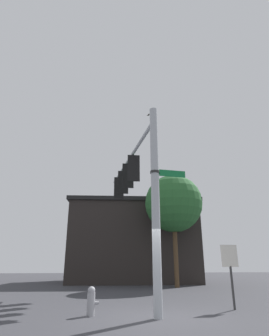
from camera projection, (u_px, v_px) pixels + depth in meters
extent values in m
plane|color=#38383D|center=(158.00, 319.00, 7.95)|extent=(80.00, 80.00, 0.00)
cylinder|color=#ADB2B7|center=(155.00, 202.00, 9.03)|extent=(0.27, 0.27, 6.74)
cylinder|color=#ADB2B7|center=(129.00, 160.00, 13.71)|extent=(1.04, 8.13, 0.14)
cylinder|color=black|center=(133.00, 156.00, 12.77)|extent=(0.08, 0.08, 0.18)
cube|color=#194723|center=(133.00, 169.00, 12.58)|extent=(0.36, 0.30, 1.05)
sphere|color=#590F0F|center=(133.00, 163.00, 12.87)|extent=(0.22, 0.22, 0.22)
cube|color=#194723|center=(133.00, 161.00, 12.92)|extent=(0.24, 0.20, 0.03)
sphere|color=brown|center=(133.00, 171.00, 12.75)|extent=(0.22, 0.22, 0.22)
cube|color=#194723|center=(133.00, 169.00, 12.81)|extent=(0.24, 0.20, 0.03)
sphere|color=#1EE533|center=(133.00, 178.00, 12.64)|extent=(0.22, 0.22, 0.22)
cube|color=#194723|center=(133.00, 176.00, 12.69)|extent=(0.24, 0.20, 0.03)
cube|color=black|center=(134.00, 168.00, 12.42)|extent=(0.54, 0.03, 1.22)
cylinder|color=black|center=(128.00, 165.00, 13.87)|extent=(0.08, 0.08, 0.18)
cube|color=#194723|center=(128.00, 177.00, 13.67)|extent=(0.36, 0.30, 1.05)
sphere|color=#590F0F|center=(127.00, 171.00, 13.96)|extent=(0.22, 0.22, 0.22)
cube|color=#194723|center=(127.00, 169.00, 14.01)|extent=(0.24, 0.20, 0.03)
sphere|color=brown|center=(127.00, 178.00, 13.85)|extent=(0.22, 0.22, 0.22)
cube|color=#194723|center=(127.00, 176.00, 13.90)|extent=(0.24, 0.20, 0.03)
sphere|color=#1EE533|center=(127.00, 185.00, 13.73)|extent=(0.22, 0.22, 0.22)
cube|color=#194723|center=(127.00, 183.00, 13.78)|extent=(0.24, 0.20, 0.03)
cube|color=black|center=(128.00, 176.00, 13.51)|extent=(0.54, 0.03, 1.22)
cylinder|color=black|center=(123.00, 172.00, 14.96)|extent=(0.08, 0.08, 0.18)
cube|color=#194723|center=(123.00, 183.00, 14.76)|extent=(0.36, 0.30, 1.05)
sphere|color=#590F0F|center=(123.00, 178.00, 15.05)|extent=(0.22, 0.22, 0.22)
cube|color=#194723|center=(123.00, 176.00, 15.10)|extent=(0.24, 0.20, 0.03)
sphere|color=brown|center=(122.00, 184.00, 14.94)|extent=(0.22, 0.22, 0.22)
cube|color=#194723|center=(122.00, 182.00, 14.99)|extent=(0.24, 0.20, 0.03)
sphere|color=#1EE533|center=(122.00, 190.00, 14.82)|extent=(0.22, 0.22, 0.22)
cube|color=#194723|center=(122.00, 189.00, 14.87)|extent=(0.24, 0.20, 0.03)
cube|color=black|center=(123.00, 182.00, 14.60)|extent=(0.54, 0.03, 1.22)
cylinder|color=black|center=(119.00, 178.00, 16.05)|extent=(0.08, 0.08, 0.18)
cube|color=#194723|center=(119.00, 189.00, 15.85)|extent=(0.36, 0.30, 1.05)
sphere|color=#590F0F|center=(119.00, 183.00, 16.14)|extent=(0.22, 0.22, 0.22)
cube|color=#194723|center=(119.00, 182.00, 16.19)|extent=(0.24, 0.20, 0.03)
sphere|color=brown|center=(118.00, 189.00, 16.03)|extent=(0.22, 0.22, 0.22)
cube|color=#194723|center=(118.00, 188.00, 16.08)|extent=(0.24, 0.20, 0.03)
sphere|color=#1EE533|center=(118.00, 195.00, 15.91)|extent=(0.22, 0.22, 0.22)
cube|color=#194723|center=(118.00, 194.00, 15.96)|extent=(0.24, 0.20, 0.03)
cube|color=black|center=(119.00, 188.00, 15.69)|extent=(0.54, 0.03, 1.22)
cube|color=#147238|center=(172.00, 174.00, 9.49)|extent=(0.92, 0.13, 0.22)
cube|color=white|center=(172.00, 174.00, 9.50)|extent=(0.92, 0.11, 0.04)
cylinder|color=#262626|center=(155.00, 172.00, 9.35)|extent=(0.31, 0.31, 0.08)
ellipsoid|color=#4C4742|center=(149.00, 115.00, 13.96)|extent=(0.19, 0.16, 0.06)
cube|color=#4C4742|center=(149.00, 115.00, 13.98)|extent=(0.19, 0.23, 0.03)
cube|color=#4C4742|center=(150.00, 114.00, 13.95)|extent=(0.19, 0.23, 0.06)
cube|color=#282321|center=(133.00, 244.00, 24.36)|extent=(10.67, 8.17, 6.13)
cube|color=maroon|center=(131.00, 243.00, 28.25)|extent=(9.17, 1.70, 0.30)
cube|color=black|center=(133.00, 207.00, 25.39)|extent=(11.10, 8.50, 0.30)
cylinder|color=#4C3823|center=(176.00, 254.00, 18.83)|extent=(0.31, 0.31, 4.12)
sphere|color=#28602D|center=(173.00, 203.00, 19.95)|extent=(4.03, 4.03, 4.03)
cylinder|color=#99999E|center=(91.00, 304.00, 8.50)|extent=(0.24, 0.24, 0.65)
sphere|color=#99999E|center=(92.00, 290.00, 8.62)|extent=(0.23, 0.23, 0.23)
cylinder|color=#99999E|center=(97.00, 303.00, 8.53)|extent=(0.12, 0.10, 0.10)
cylinder|color=#333333|center=(233.00, 287.00, 9.75)|extent=(0.08, 0.08, 1.40)
cube|color=silver|center=(229.00, 256.00, 10.08)|extent=(0.60, 0.04, 0.76)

